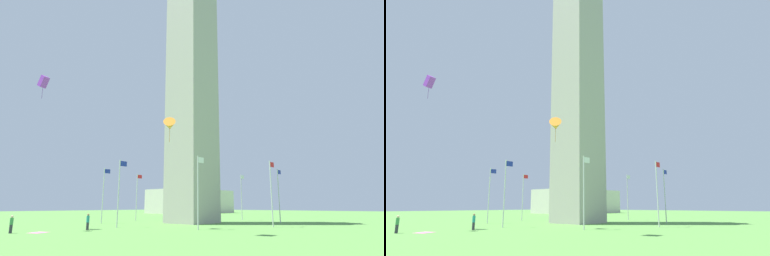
# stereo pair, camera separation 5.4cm
# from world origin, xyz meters

# --- Properties ---
(ground_plane) EXTENTS (260.00, 260.00, 0.00)m
(ground_plane) POSITION_xyz_m (0.00, 0.00, 0.00)
(ground_plane) COLOR #548C3D
(obelisk_monument) EXTENTS (6.21, 6.21, 56.48)m
(obelisk_monument) POSITION_xyz_m (0.00, 0.00, 28.24)
(obelisk_monument) COLOR #A8A399
(obelisk_monument) RESTS_ON ground
(flagpole_n) EXTENTS (1.12, 0.14, 8.20)m
(flagpole_n) POSITION_xyz_m (13.54, 0.00, 4.49)
(flagpole_n) COLOR silver
(flagpole_n) RESTS_ON ground
(flagpole_ne) EXTENTS (1.12, 0.14, 8.20)m
(flagpole_ne) POSITION_xyz_m (9.59, 9.53, 4.49)
(flagpole_ne) COLOR silver
(flagpole_ne) RESTS_ON ground
(flagpole_e) EXTENTS (1.12, 0.14, 8.20)m
(flagpole_e) POSITION_xyz_m (0.06, 13.48, 4.49)
(flagpole_e) COLOR silver
(flagpole_e) RESTS_ON ground
(flagpole_se) EXTENTS (1.12, 0.14, 8.20)m
(flagpole_se) POSITION_xyz_m (-9.47, 9.53, 4.49)
(flagpole_se) COLOR silver
(flagpole_se) RESTS_ON ground
(flagpole_s) EXTENTS (1.12, 0.14, 8.20)m
(flagpole_s) POSITION_xyz_m (-13.42, 0.00, 4.49)
(flagpole_s) COLOR silver
(flagpole_s) RESTS_ON ground
(flagpole_sw) EXTENTS (1.12, 0.14, 8.20)m
(flagpole_sw) POSITION_xyz_m (-9.47, -9.53, 4.49)
(flagpole_sw) COLOR silver
(flagpole_sw) RESTS_ON ground
(flagpole_w) EXTENTS (1.12, 0.14, 8.20)m
(flagpole_w) POSITION_xyz_m (0.06, -13.48, 4.49)
(flagpole_w) COLOR silver
(flagpole_w) RESTS_ON ground
(flagpole_nw) EXTENTS (1.12, 0.14, 8.20)m
(flagpole_nw) POSITION_xyz_m (9.59, -9.53, 4.49)
(flagpole_nw) COLOR silver
(flagpole_nw) RESTS_ON ground
(person_green_shirt) EXTENTS (0.32, 0.32, 1.67)m
(person_green_shirt) POSITION_xyz_m (-25.10, 0.78, 0.83)
(person_green_shirt) COLOR #2D2D38
(person_green_shirt) RESTS_ON ground
(person_teal_shirt) EXTENTS (0.32, 0.32, 1.74)m
(person_teal_shirt) POSITION_xyz_m (-17.89, -0.84, 0.87)
(person_teal_shirt) COLOR #2D2D38
(person_teal_shirt) RESTS_ON ground
(kite_orange_delta) EXTENTS (2.45, 2.42, 3.10)m
(kite_orange_delta) POSITION_xyz_m (-10.39, -5.67, 12.29)
(kite_orange_delta) COLOR orange
(kite_purple_box) EXTENTS (1.05, 1.50, 3.02)m
(kite_purple_box) POSITION_xyz_m (-21.80, 5.29, 17.64)
(kite_purple_box) COLOR purple
(distant_building) EXTENTS (28.29, 16.46, 7.81)m
(distant_building) POSITION_xyz_m (48.61, 44.46, 3.90)
(distant_building) COLOR beige
(distant_building) RESTS_ON ground
(picnic_blanket_near_first_person) EXTENTS (2.23, 2.04, 0.01)m
(picnic_blanket_near_first_person) POSITION_xyz_m (-22.92, -0.39, 0.01)
(picnic_blanket_near_first_person) COLOR pink
(picnic_blanket_near_first_person) RESTS_ON ground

